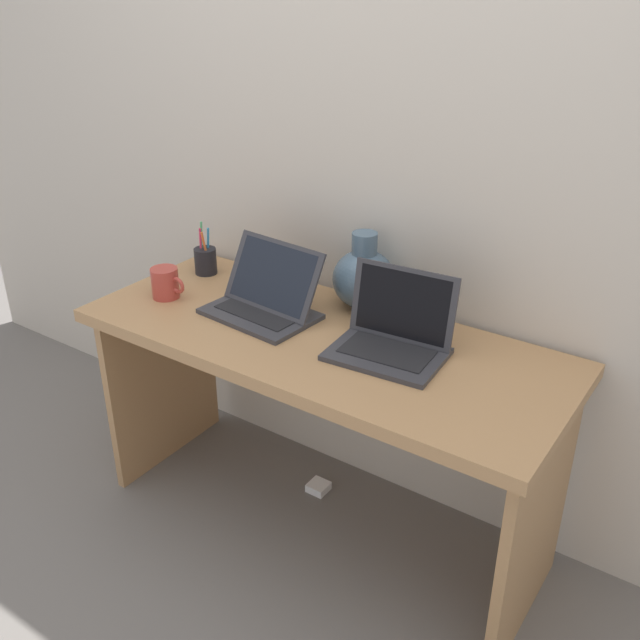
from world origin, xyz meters
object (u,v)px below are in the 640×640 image
object	(u,v)px
laptop_left	(266,296)
laptop_right	(394,331)
power_brick	(318,487)
coffee_mug	(166,283)
pen_cup	(205,260)
green_vase	(364,277)

from	to	relation	value
laptop_left	laptop_right	bearing A→B (deg)	1.85
power_brick	laptop_left	bearing A→B (deg)	-140.72
laptop_left	coffee_mug	size ratio (longest dim) A/B	2.77
laptop_right	pen_cup	bearing A→B (deg)	172.07
laptop_left	power_brick	size ratio (longest dim) A/B	5.11
laptop_right	power_brick	bearing A→B (deg)	164.67
laptop_right	pen_cup	size ratio (longest dim) A/B	1.78
power_brick	pen_cup	bearing A→B (deg)	176.98
laptop_right	green_vase	size ratio (longest dim) A/B	1.33
laptop_left	coffee_mug	xyz separation A→B (m)	(-0.34, -0.10, -0.01)
pen_cup	laptop_right	bearing A→B (deg)	-7.93
laptop_left	green_vase	xyz separation A→B (m)	(0.22, 0.21, 0.04)
laptop_left	laptop_right	size ratio (longest dim) A/B	1.09
green_vase	power_brick	world-z (taller)	green_vase
laptop_right	green_vase	distance (m)	0.30
coffee_mug	pen_cup	size ratio (longest dim) A/B	0.70
laptop_left	green_vase	world-z (taller)	green_vase
laptop_right	laptop_left	bearing A→B (deg)	-178.15
laptop_left	green_vase	bearing A→B (deg)	43.40
coffee_mug	pen_cup	distance (m)	0.23
laptop_right	coffee_mug	world-z (taller)	laptop_right
laptop_right	coffee_mug	distance (m)	0.80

